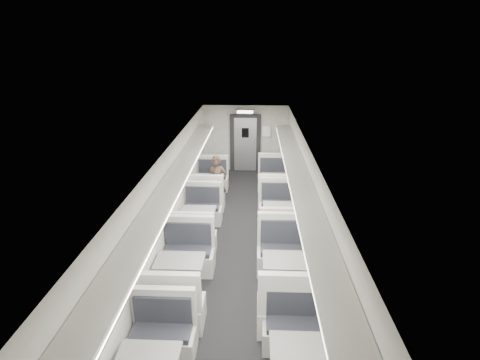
# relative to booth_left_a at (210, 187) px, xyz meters

# --- Properties ---
(room) EXTENTS (3.24, 12.24, 2.64)m
(room) POSITION_rel_booth_left_a_xyz_m (1.00, -3.33, 0.84)
(room) COLOR black
(room) RESTS_ON ground
(booth_left_a) EXTENTS (1.00, 2.03, 1.09)m
(booth_left_a) POSITION_rel_booth_left_a_xyz_m (0.00, 0.00, 0.00)
(booth_left_a) COLOR beige
(booth_left_a) RESTS_ON room
(booth_left_b) EXTENTS (1.00, 2.02, 1.08)m
(booth_left_b) POSITION_rel_booth_left_a_xyz_m (0.00, -2.36, -0.00)
(booth_left_b) COLOR beige
(booth_left_b) RESTS_ON room
(booth_left_c) EXTENTS (1.08, 2.19, 1.17)m
(booth_left_c) POSITION_rel_booth_left_a_xyz_m (0.00, -4.64, 0.03)
(booth_left_c) COLOR beige
(booth_left_c) RESTS_ON room
(booth_right_a) EXTENTS (1.07, 2.18, 1.16)m
(booth_right_a) POSITION_rel_booth_left_a_xyz_m (2.00, -0.03, 0.03)
(booth_right_a) COLOR beige
(booth_right_a) RESTS_ON room
(booth_right_b) EXTENTS (1.02, 2.08, 1.11)m
(booth_right_b) POSITION_rel_booth_left_a_xyz_m (2.00, -2.08, 0.01)
(booth_right_b) COLOR beige
(booth_right_b) RESTS_ON room
(booth_right_c) EXTENTS (1.14, 2.31, 1.23)m
(booth_right_c) POSITION_rel_booth_left_a_xyz_m (2.00, -4.61, 0.05)
(booth_right_c) COLOR beige
(booth_right_c) RESTS_ON room
(passenger) EXTENTS (0.59, 0.42, 1.53)m
(passenger) POSITION_rel_booth_left_a_xyz_m (0.29, -0.63, 0.40)
(passenger) COLOR black
(passenger) RESTS_ON room
(window_a) EXTENTS (0.02, 1.18, 0.84)m
(window_a) POSITION_rel_booth_left_a_xyz_m (-0.49, 0.07, 0.99)
(window_a) COLOR black
(window_a) RESTS_ON room
(window_b) EXTENTS (0.02, 1.18, 0.84)m
(window_b) POSITION_rel_booth_left_a_xyz_m (-0.49, -2.13, 0.99)
(window_b) COLOR black
(window_b) RESTS_ON room
(window_c) EXTENTS (0.02, 1.18, 0.84)m
(window_c) POSITION_rel_booth_left_a_xyz_m (-0.49, -4.33, 0.99)
(window_c) COLOR black
(window_c) RESTS_ON room
(window_d) EXTENTS (0.02, 1.18, 0.84)m
(window_d) POSITION_rel_booth_left_a_xyz_m (-0.49, -6.53, 0.99)
(window_d) COLOR black
(window_d) RESTS_ON room
(luggage_rack_left) EXTENTS (0.46, 10.40, 0.09)m
(luggage_rack_left) POSITION_rel_booth_left_a_xyz_m (-0.24, -3.63, 1.55)
(luggage_rack_left) COLOR beige
(luggage_rack_left) RESTS_ON room
(luggage_rack_right) EXTENTS (0.46, 10.40, 0.09)m
(luggage_rack_right) POSITION_rel_booth_left_a_xyz_m (2.24, -3.63, 1.55)
(luggage_rack_right) COLOR beige
(luggage_rack_right) RESTS_ON room
(vestibule_door) EXTENTS (1.10, 0.13, 2.10)m
(vestibule_door) POSITION_rel_booth_left_a_xyz_m (1.00, 2.60, 0.68)
(vestibule_door) COLOR black
(vestibule_door) RESTS_ON room
(exit_sign) EXTENTS (0.62, 0.12, 0.16)m
(exit_sign) POSITION_rel_booth_left_a_xyz_m (1.00, 2.12, 1.92)
(exit_sign) COLOR black
(exit_sign) RESTS_ON room
(wall_notice) EXTENTS (0.32, 0.02, 0.40)m
(wall_notice) POSITION_rel_booth_left_a_xyz_m (1.75, 2.59, 1.14)
(wall_notice) COLOR white
(wall_notice) RESTS_ON room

